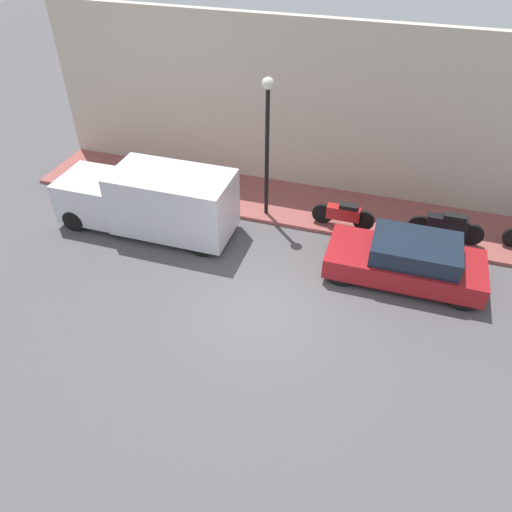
{
  "coord_description": "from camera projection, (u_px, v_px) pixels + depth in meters",
  "views": [
    {
      "loc": [
        -8.6,
        -2.57,
        8.8
      ],
      "look_at": [
        1.27,
        0.55,
        0.6
      ],
      "focal_mm": 35.0,
      "sensor_mm": 36.0,
      "label": 1
    }
  ],
  "objects": [
    {
      "name": "motorcycle_black",
      "position": [
        447.0,
        226.0,
        14.28
      ],
      "size": [
        0.3,
        2.11,
        0.9
      ],
      "color": "black",
      "rests_on": "sidewalk"
    },
    {
      "name": "ground_plane",
      "position": [
        261.0,
        309.0,
        12.5
      ],
      "size": [
        60.0,
        60.0,
        0.0
      ],
      "primitive_type": "plane",
      "color": "#514F51"
    },
    {
      "name": "sidewalk",
      "position": [
        306.0,
        206.0,
        16.11
      ],
      "size": [
        2.52,
        18.38,
        0.12
      ],
      "color": "#934C47",
      "rests_on": "ground_plane"
    },
    {
      "name": "motorcycle_red",
      "position": [
        344.0,
        214.0,
        14.87
      ],
      "size": [
        0.3,
        1.87,
        0.78
      ],
      "color": "#B21E1E",
      "rests_on": "sidewalk"
    },
    {
      "name": "streetlamp",
      "position": [
        267.0,
        128.0,
        13.96
      ],
      "size": [
        0.34,
        0.34,
        4.25
      ],
      "color": "black",
      "rests_on": "sidewalk"
    },
    {
      "name": "delivery_van",
      "position": [
        148.0,
        200.0,
        14.64
      ],
      "size": [
        1.82,
        5.29,
        1.97
      ],
      "color": "silver",
      "rests_on": "ground_plane"
    },
    {
      "name": "building_facade",
      "position": [
        321.0,
        111.0,
        15.52
      ],
      "size": [
        0.3,
        18.38,
        5.41
      ],
      "color": "beige",
      "rests_on": "ground_plane"
    },
    {
      "name": "parked_car",
      "position": [
        407.0,
        260.0,
        13.04
      ],
      "size": [
        1.75,
        4.05,
        1.26
      ],
      "color": "maroon",
      "rests_on": "ground_plane"
    }
  ]
}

